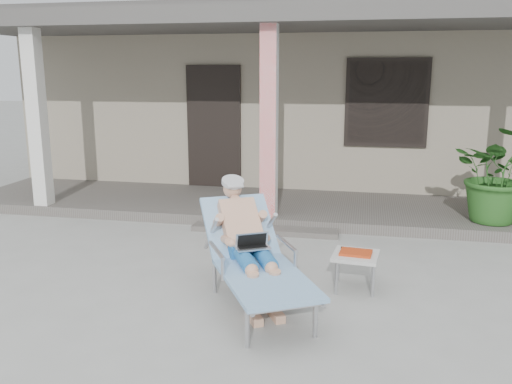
# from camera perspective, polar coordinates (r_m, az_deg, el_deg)

# --- Properties ---
(ground) EXTENTS (60.00, 60.00, 0.00)m
(ground) POSITION_cam_1_polar(r_m,az_deg,el_deg) (5.70, -2.59, -9.62)
(ground) COLOR #9E9E99
(ground) RESTS_ON ground
(house) EXTENTS (10.40, 5.40, 3.30)m
(house) POSITION_cam_1_polar(r_m,az_deg,el_deg) (11.69, 5.24, 10.21)
(house) COLOR gray
(house) RESTS_ON ground
(porch_deck) EXTENTS (10.00, 2.00, 0.15)m
(porch_deck) POSITION_cam_1_polar(r_m,az_deg,el_deg) (8.48, 2.36, -1.57)
(porch_deck) COLOR #605B56
(porch_deck) RESTS_ON ground
(porch_overhang) EXTENTS (10.00, 2.30, 2.85)m
(porch_overhang) POSITION_cam_1_polar(r_m,az_deg,el_deg) (8.18, 2.47, 17.07)
(porch_overhang) COLOR silver
(porch_overhang) RESTS_ON porch_deck
(porch_step) EXTENTS (2.00, 0.30, 0.07)m
(porch_step) POSITION_cam_1_polar(r_m,az_deg,el_deg) (7.39, 0.91, -4.01)
(porch_step) COLOR #605B56
(porch_step) RESTS_ON ground
(lounger) EXTENTS (1.44, 1.86, 1.18)m
(lounger) POSITION_cam_1_polar(r_m,az_deg,el_deg) (5.07, -0.57, -3.74)
(lounger) COLOR #B7B7BC
(lounger) RESTS_ON ground
(side_table) EXTENTS (0.49, 0.49, 0.40)m
(side_table) POSITION_cam_1_polar(r_m,az_deg,el_deg) (5.54, 10.45, -6.78)
(side_table) COLOR beige
(side_table) RESTS_ON ground
(potted_palm) EXTENTS (1.30, 1.16, 1.32)m
(potted_palm) POSITION_cam_1_polar(r_m,az_deg,el_deg) (7.93, 24.28, 1.73)
(potted_palm) COLOR #26591E
(potted_palm) RESTS_ON porch_deck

